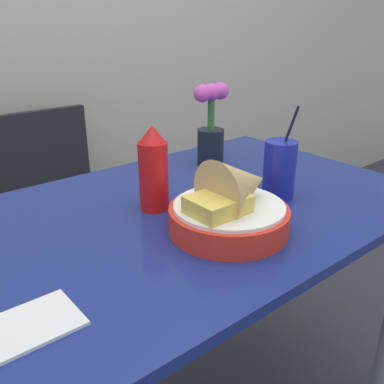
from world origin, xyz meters
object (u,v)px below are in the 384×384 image
object	(u,v)px
food_basket	(233,205)
ketchup_bottle	(153,169)
flower_vase	(211,128)
drink_cup	(279,171)
chair_far_window	(54,204)

from	to	relation	value
food_basket	ketchup_bottle	xyz separation A→B (m)	(-0.06, 0.20, 0.04)
ketchup_bottle	flower_vase	bearing A→B (deg)	26.32
drink_cup	flower_vase	distance (m)	0.31
food_basket	drink_cup	world-z (taller)	drink_cup
ketchup_bottle	flower_vase	world-z (taller)	flower_vase
chair_far_window	flower_vase	size ratio (longest dim) A/B	3.41
ketchup_bottle	drink_cup	bearing A→B (deg)	-26.33
chair_far_window	ketchup_bottle	world-z (taller)	ketchup_bottle
food_basket	ketchup_bottle	world-z (taller)	ketchup_bottle
chair_far_window	flower_vase	distance (m)	0.73
drink_cup	food_basket	bearing A→B (deg)	-165.30
ketchup_bottle	drink_cup	distance (m)	0.32
flower_vase	food_basket	bearing A→B (deg)	-125.76
chair_far_window	flower_vase	bearing A→B (deg)	-61.67
drink_cup	chair_far_window	bearing A→B (deg)	107.08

